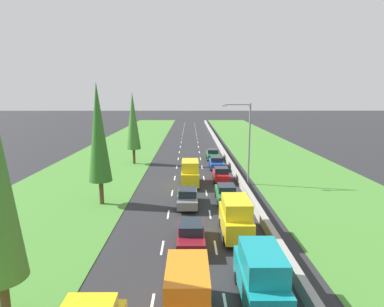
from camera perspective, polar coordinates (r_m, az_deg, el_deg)
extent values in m
plane|color=#28282B|center=(59.59, -0.46, 0.74)|extent=(300.00, 300.00, 0.00)
cube|color=#478433|center=(60.92, -12.44, 0.72)|extent=(14.00, 140.00, 0.04)
cube|color=#478433|center=(61.27, 13.09, 0.75)|extent=(14.00, 140.00, 0.04)
cube|color=#9E9B93|center=(59.78, 5.01, 1.14)|extent=(0.44, 120.00, 0.85)
cube|color=white|center=(17.02, -7.10, -25.18)|extent=(0.14, 2.00, 0.01)
cube|color=white|center=(22.16, -5.25, -16.18)|extent=(0.14, 2.00, 0.01)
cube|color=white|center=(27.64, -4.20, -10.64)|extent=(0.14, 2.00, 0.01)
cube|color=white|center=(33.31, -3.53, -6.96)|extent=(0.14, 2.00, 0.01)
cube|color=white|center=(39.07, -3.06, -4.36)|extent=(0.14, 2.00, 0.01)
cube|color=white|center=(44.90, -2.71, -2.43)|extent=(0.14, 2.00, 0.01)
cube|color=white|center=(50.76, -2.44, -0.94)|extent=(0.14, 2.00, 0.01)
cube|color=white|center=(56.66, -2.23, 0.24)|extent=(0.14, 2.00, 0.01)
cube|color=white|center=(62.57, -2.06, 1.19)|extent=(0.14, 2.00, 0.01)
cube|color=white|center=(68.50, -1.92, 1.98)|extent=(0.14, 2.00, 0.01)
cube|color=white|center=(74.44, -1.80, 2.65)|extent=(0.14, 2.00, 0.01)
cube|color=white|center=(80.39, -1.70, 3.21)|extent=(0.14, 2.00, 0.01)
cube|color=white|center=(86.35, -1.61, 3.70)|extent=(0.14, 2.00, 0.01)
cube|color=white|center=(92.31, -1.53, 4.13)|extent=(0.14, 2.00, 0.01)
cube|color=white|center=(98.28, -1.47, 4.50)|extent=(0.14, 2.00, 0.01)
cube|color=white|center=(104.25, -1.41, 4.83)|extent=(0.14, 2.00, 0.01)
cube|color=white|center=(110.22, -1.35, 5.13)|extent=(0.14, 2.00, 0.01)
cube|color=white|center=(116.20, -1.30, 5.39)|extent=(0.14, 2.00, 0.01)
cube|color=white|center=(17.01, 5.95, -25.18)|extent=(0.14, 2.00, 0.01)
cube|color=white|center=(22.15, 4.18, -16.17)|extent=(0.14, 2.00, 0.01)
cube|color=white|center=(27.64, 3.19, -10.64)|extent=(0.14, 2.00, 0.01)
cube|color=white|center=(33.30, 2.54, -6.96)|extent=(0.14, 2.00, 0.01)
cube|color=white|center=(39.07, 2.09, -4.35)|extent=(0.14, 2.00, 0.01)
cube|color=white|center=(44.89, 1.76, -2.42)|extent=(0.14, 2.00, 0.01)
cube|color=white|center=(50.76, 1.51, -0.93)|extent=(0.14, 2.00, 0.01)
cube|color=white|center=(56.65, 1.31, 0.24)|extent=(0.14, 2.00, 0.01)
cube|color=white|center=(62.57, 1.15, 1.20)|extent=(0.14, 2.00, 0.01)
cube|color=white|center=(68.50, 1.01, 1.99)|extent=(0.14, 2.00, 0.01)
cube|color=white|center=(74.44, 0.90, 2.65)|extent=(0.14, 2.00, 0.01)
cube|color=white|center=(80.39, 0.80, 3.22)|extent=(0.14, 2.00, 0.01)
cube|color=white|center=(86.35, 0.72, 3.71)|extent=(0.14, 2.00, 0.01)
cube|color=white|center=(92.31, 0.65, 4.13)|extent=(0.14, 2.00, 0.01)
cube|color=white|center=(98.28, 0.58, 4.50)|extent=(0.14, 2.00, 0.01)
cube|color=white|center=(104.25, 0.52, 4.83)|extent=(0.14, 2.00, 0.01)
cube|color=white|center=(110.22, 0.47, 5.13)|extent=(0.14, 2.00, 0.01)
cube|color=white|center=(116.20, 0.43, 5.39)|extent=(0.14, 2.00, 0.01)
cube|color=teal|center=(17.00, 11.89, -21.29)|extent=(1.90, 4.90, 1.40)
cube|color=teal|center=(16.13, 12.30, -18.05)|extent=(1.80, 3.10, 1.10)
cylinder|color=black|center=(18.49, 7.93, -20.88)|extent=(0.22, 0.64, 0.64)
cylinder|color=black|center=(18.81, 13.54, -20.51)|extent=(0.22, 0.64, 0.64)
cube|color=yellow|center=(23.57, 7.64, -11.85)|extent=(1.90, 4.90, 1.40)
cube|color=yellow|center=(22.85, 7.82, -9.22)|extent=(1.80, 3.10, 1.10)
cylinder|color=black|center=(25.13, 5.11, -12.08)|extent=(0.22, 0.64, 0.64)
cylinder|color=black|center=(25.35, 9.11, -11.97)|extent=(0.22, 0.64, 0.64)
cylinder|color=black|center=(22.37, 5.87, -15.03)|extent=(0.22, 0.64, 0.64)
cylinder|color=black|center=(22.62, 10.41, -14.85)|extent=(0.22, 0.64, 0.64)
cube|color=#237A33|center=(30.72, 6.01, -7.18)|extent=(1.76, 4.50, 0.72)
cube|color=#19232D|center=(30.38, 6.07, -6.08)|extent=(1.56, 1.90, 0.60)
cylinder|color=black|center=(32.07, 4.29, -7.07)|extent=(0.22, 0.64, 0.64)
cylinder|color=black|center=(32.24, 7.15, -7.03)|extent=(0.22, 0.64, 0.64)
cylinder|color=black|center=(29.43, 4.74, -8.68)|extent=(0.22, 0.64, 0.64)
cylinder|color=black|center=(29.61, 7.86, -8.62)|extent=(0.22, 0.64, 0.64)
cube|color=orange|center=(15.46, -0.80, -24.58)|extent=(1.90, 4.90, 1.40)
cube|color=orange|center=(14.53, -0.82, -21.21)|extent=(1.80, 3.10, 1.10)
cylinder|color=black|center=(17.14, -3.93, -23.56)|extent=(0.22, 0.64, 0.64)
cylinder|color=black|center=(17.13, 2.42, -23.57)|extent=(0.22, 0.64, 0.64)
cube|color=maroon|center=(22.12, -0.20, -14.25)|extent=(1.76, 4.50, 0.72)
cube|color=#19232D|center=(21.71, -0.20, -12.83)|extent=(1.56, 1.90, 0.60)
cylinder|color=black|center=(23.55, -2.22, -13.63)|extent=(0.22, 0.64, 0.64)
cylinder|color=black|center=(23.55, 1.79, -13.63)|extent=(0.22, 0.64, 0.64)
cylinder|color=black|center=(21.03, -2.46, -16.71)|extent=(0.22, 0.64, 0.64)
cylinder|color=black|center=(21.03, 2.09, -16.70)|extent=(0.22, 0.64, 0.64)
cube|color=slate|center=(29.33, -0.81, -7.97)|extent=(1.76, 4.50, 0.72)
cube|color=#19232D|center=(28.98, -0.82, -6.83)|extent=(1.56, 1.90, 0.60)
cylinder|color=black|center=(30.78, -2.29, -7.80)|extent=(0.22, 0.64, 0.64)
cylinder|color=black|center=(30.77, 0.71, -7.79)|extent=(0.22, 0.64, 0.64)
cylinder|color=black|center=(28.14, -2.48, -9.55)|extent=(0.22, 0.64, 0.64)
cylinder|color=black|center=(28.13, 0.82, -9.55)|extent=(0.22, 0.64, 0.64)
cube|color=red|center=(37.61, 5.13, -3.87)|extent=(1.68, 3.90, 0.76)
cube|color=#19232D|center=(37.16, 5.20, -2.94)|extent=(1.52, 1.60, 0.64)
cylinder|color=black|center=(38.81, 3.84, -3.99)|extent=(0.22, 0.64, 0.64)
cylinder|color=black|center=(38.95, 6.07, -3.97)|extent=(0.22, 0.64, 0.64)
cylinder|color=black|center=(36.48, 4.11, -4.92)|extent=(0.22, 0.64, 0.64)
cylinder|color=black|center=(36.63, 6.49, -4.90)|extent=(0.22, 0.64, 0.64)
cube|color=yellow|center=(35.92, -0.33, -3.98)|extent=(1.90, 4.90, 1.40)
cube|color=yellow|center=(35.34, -0.33, -2.14)|extent=(1.80, 3.10, 1.10)
cylinder|color=black|center=(37.57, -1.66, -4.45)|extent=(0.22, 0.64, 0.64)
cylinder|color=black|center=(37.57, 1.00, -4.44)|extent=(0.22, 0.64, 0.64)
cylinder|color=black|center=(34.64, -1.77, -5.72)|extent=(0.22, 0.64, 0.64)
cylinder|color=black|center=(34.64, 1.12, -5.72)|extent=(0.22, 0.64, 0.64)
cube|color=#1E47B7|center=(44.11, 4.32, -1.78)|extent=(1.76, 4.50, 0.72)
cube|color=#19232D|center=(43.83, 4.34, -0.97)|extent=(1.56, 1.90, 0.60)
cylinder|color=black|center=(45.49, 3.16, -1.86)|extent=(0.22, 0.64, 0.64)
cylinder|color=black|center=(45.62, 5.17, -1.85)|extent=(0.22, 0.64, 0.64)
cylinder|color=black|center=(42.77, 3.39, -2.64)|extent=(0.22, 0.64, 0.64)
cylinder|color=black|center=(42.91, 5.53, -2.63)|extent=(0.22, 0.64, 0.64)
cube|color=#237A33|center=(50.28, 3.65, -0.28)|extent=(1.76, 4.50, 0.72)
cube|color=#19232D|center=(50.02, 3.67, 0.43)|extent=(1.56, 1.90, 0.60)
cylinder|color=black|center=(51.67, 2.66, -0.39)|extent=(0.22, 0.64, 0.64)
cylinder|color=black|center=(51.78, 4.42, -0.39)|extent=(0.22, 0.64, 0.64)
cylinder|color=black|center=(48.93, 2.83, -0.99)|extent=(0.22, 0.64, 0.64)
cylinder|color=black|center=(49.05, 4.70, -0.99)|extent=(0.22, 0.64, 0.64)
cylinder|color=#4C3823|center=(17.31, -30.05, -21.61)|extent=(0.40, 0.40, 2.20)
cylinder|color=#4C3823|center=(30.84, -15.66, -6.63)|extent=(0.40, 0.40, 2.20)
cone|color=#2D6623|center=(29.75, -16.17, 3.60)|extent=(2.08, 2.08, 8.83)
cylinder|color=#4C3823|center=(47.65, -10.17, -0.49)|extent=(0.39, 0.39, 2.20)
cone|color=#3D752D|center=(46.98, -10.37, 5.69)|extent=(2.06, 2.06, 8.10)
cylinder|color=gray|center=(36.08, 10.04, 1.56)|extent=(0.20, 0.20, 9.00)
cylinder|color=gray|center=(35.46, 8.01, 8.54)|extent=(2.80, 0.12, 0.12)
cube|color=silver|center=(35.29, 5.73, 8.41)|extent=(0.60, 0.28, 0.20)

